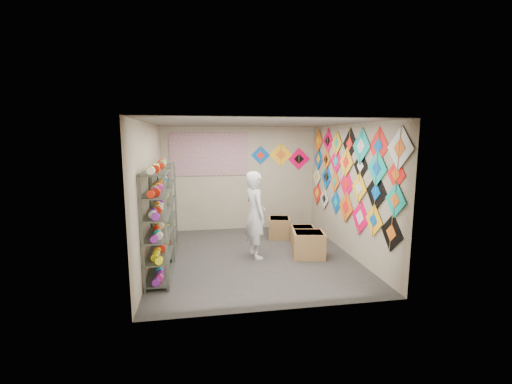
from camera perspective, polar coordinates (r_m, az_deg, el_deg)
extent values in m
plane|color=#332F2C|center=(7.19, -0.39, -10.69)|extent=(4.50, 4.50, 0.00)
plane|color=tan|center=(9.05, -2.68, 2.22)|extent=(4.00, 0.00, 4.00)
plane|color=tan|center=(4.68, 4.01, -4.30)|extent=(4.00, 0.00, 4.00)
plane|color=tan|center=(6.82, -17.22, -0.44)|extent=(0.00, 4.50, 4.50)
plane|color=tan|center=(7.43, 15.00, 0.41)|extent=(0.00, 4.50, 4.50)
plane|color=#686157|center=(6.77, -0.42, 11.36)|extent=(4.50, 4.50, 0.00)
cube|color=#4C5147|center=(6.05, -16.02, -5.45)|extent=(0.40, 1.10, 1.90)
cube|color=#4C5147|center=(7.31, -14.91, -2.91)|extent=(0.40, 1.10, 1.90)
cylinder|color=#ED2B9B|center=(5.57, -16.60, -5.73)|extent=(0.12, 0.10, 0.12)
cylinder|color=orange|center=(5.75, -16.37, -5.24)|extent=(0.12, 0.10, 0.12)
cylinder|color=#FFF116|center=(5.94, -16.16, -4.79)|extent=(0.12, 0.10, 0.12)
cylinder|color=white|center=(6.12, -15.96, -4.36)|extent=(0.12, 0.10, 0.12)
cylinder|color=red|center=(6.31, -15.77, -3.96)|extent=(0.12, 0.10, 0.12)
cylinder|color=#741F8E|center=(6.49, -15.59, -3.58)|extent=(0.12, 0.10, 0.12)
cylinder|color=#C9C174|center=(6.82, -15.30, -2.96)|extent=(0.12, 0.10, 0.12)
cylinder|color=#109999|center=(7.01, -15.15, -2.64)|extent=(0.12, 0.10, 0.12)
cylinder|color=#ED2B9B|center=(7.20, -15.01, -2.33)|extent=(0.12, 0.10, 0.12)
cylinder|color=orange|center=(7.39, -14.87, -2.04)|extent=(0.12, 0.10, 0.12)
cylinder|color=#FFF116|center=(7.57, -14.74, -1.76)|extent=(0.12, 0.10, 0.12)
cylinder|color=white|center=(7.76, -14.62, -1.50)|extent=(0.12, 0.10, 0.12)
cube|color=black|center=(6.00, 21.68, -6.34)|extent=(0.03, 0.65, 0.65)
cube|color=yellow|center=(6.44, 19.03, -4.49)|extent=(0.01, 0.59, 0.59)
cube|color=#FF004B|center=(6.93, 16.98, -4.04)|extent=(0.04, 0.70, 0.70)
cube|color=orange|center=(7.46, 14.75, -2.44)|extent=(0.04, 0.66, 0.66)
cube|color=#0053B7|center=(7.98, 13.19, -1.66)|extent=(0.01, 0.57, 0.57)
cube|color=silver|center=(8.61, 11.30, -1.08)|extent=(0.03, 0.54, 0.54)
cube|color=red|center=(9.13, 10.17, -0.14)|extent=(0.04, 0.64, 0.64)
cube|color=#0EAA9E|center=(5.81, 22.21, -1.26)|extent=(0.02, 0.58, 0.58)
cube|color=black|center=(6.35, 19.41, 0.00)|extent=(0.04, 0.72, 0.72)
cube|color=yellow|center=(6.89, 16.80, 0.65)|extent=(0.01, 0.60, 0.60)
cube|color=#FF004B|center=(7.44, 14.83, 1.30)|extent=(0.01, 0.65, 0.65)
cube|color=orange|center=(7.97, 12.99, 1.67)|extent=(0.01, 0.50, 0.50)
cube|color=#0053B7|center=(8.48, 11.68, 2.49)|extent=(0.03, 0.63, 0.63)
cube|color=silver|center=(9.08, 10.11, 2.52)|extent=(0.03, 0.54, 0.54)
cube|color=red|center=(5.81, 22.33, 2.76)|extent=(0.01, 0.51, 0.51)
cube|color=#0EAA9E|center=(6.28, 19.52, 3.76)|extent=(0.02, 0.65, 0.65)
cube|color=black|center=(6.86, 17.06, 4.18)|extent=(0.01, 0.59, 0.59)
cube|color=yellow|center=(7.40, 14.80, 4.85)|extent=(0.03, 0.63, 0.63)
cube|color=#FF004B|center=(7.94, 13.20, 5.04)|extent=(0.03, 0.64, 0.64)
cube|color=orange|center=(8.45, 11.62, 5.35)|extent=(0.02, 0.53, 0.53)
cube|color=#0053B7|center=(9.01, 10.38, 5.46)|extent=(0.04, 0.61, 0.61)
cube|color=silver|center=(5.71, 22.87, 6.76)|extent=(0.03, 0.70, 0.70)
cube|color=red|center=(6.29, 19.75, 7.22)|extent=(0.03, 0.67, 0.67)
cube|color=#0EAA9E|center=(6.82, 17.12, 7.34)|extent=(0.04, 0.70, 0.70)
cube|color=black|center=(7.31, 15.37, 7.76)|extent=(0.02, 0.67, 0.67)
cube|color=yellow|center=(7.89, 13.27, 7.88)|extent=(0.02, 0.55, 0.55)
cube|color=#FF004B|center=(8.42, 11.88, 8.30)|extent=(0.01, 0.63, 0.63)
cube|color=orange|center=(9.00, 10.32, 8.38)|extent=(0.03, 0.61, 0.61)
cube|color=#0053B7|center=(9.07, 0.77, 6.14)|extent=(0.50, 0.02, 0.50)
cube|color=yellow|center=(9.19, 4.16, 6.21)|extent=(0.63, 0.02, 0.63)
cube|color=#FF004B|center=(9.32, 7.16, 5.48)|extent=(0.61, 0.02, 0.61)
cube|color=#544CA6|center=(8.92, -7.84, 6.23)|extent=(2.00, 0.01, 1.10)
imported|color=white|center=(6.93, -0.13, -3.82)|extent=(0.83, 0.71, 1.77)
cube|color=#946440|center=(7.16, 8.73, -8.65)|extent=(0.72, 0.63, 0.53)
cube|color=#946440|center=(7.96, 7.77, -7.19)|extent=(0.57, 0.50, 0.42)
cube|color=#946440|center=(8.44, 3.88, -5.94)|extent=(0.62, 0.65, 0.49)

